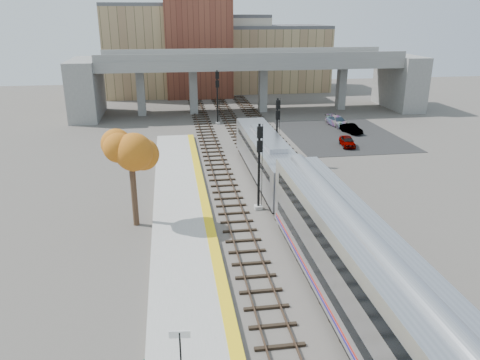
{
  "coord_description": "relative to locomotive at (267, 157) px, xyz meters",
  "views": [
    {
      "loc": [
        -7.83,
        -28.17,
        15.06
      ],
      "look_at": [
        -2.57,
        6.31,
        2.5
      ],
      "focal_mm": 35.0,
      "sensor_mm": 36.0,
      "label": 1
    }
  ],
  "objects": [
    {
      "name": "signal_mast_mid",
      "position": [
        2.0,
        4.64,
        1.12
      ],
      "size": [
        0.6,
        0.64,
        6.9
      ],
      "color": "#9E9E99",
      "rests_on": "ground"
    },
    {
      "name": "coach",
      "position": [
        -0.0,
        -22.61,
        0.52
      ],
      "size": [
        3.03,
        25.0,
        5.0
      ],
      "color": "#A8AAB2",
      "rests_on": "ground"
    },
    {
      "name": "car_c",
      "position": [
        14.29,
        20.15,
        -1.57
      ],
      "size": [
        2.64,
        4.88,
        1.34
      ],
      "primitive_type": "imported",
      "rotation": [
        0.0,
        0.0,
        0.17
      ],
      "color": "#99999E",
      "rests_on": "parking_lot"
    },
    {
      "name": "signal_mast_near",
      "position": [
        -2.1,
        -6.93,
        1.22
      ],
      "size": [
        0.6,
        0.64,
        7.05
      ],
      "color": "#9E9E99",
      "rests_on": "ground"
    },
    {
      "name": "yellow_strip",
      "position": [
        -6.35,
        -12.94,
        -1.92
      ],
      "size": [
        0.7,
        60.0,
        0.01
      ],
      "primitive_type": "cube",
      "color": "yellow",
      "rests_on": "platform"
    },
    {
      "name": "parking_lot",
      "position": [
        13.0,
        15.06,
        -2.26
      ],
      "size": [
        14.0,
        18.0,
        0.04
      ],
      "primitive_type": "cube",
      "color": "black",
      "rests_on": "ground"
    },
    {
      "name": "car_a",
      "position": [
        11.8,
        9.88,
        -1.62
      ],
      "size": [
        1.93,
        3.77,
        1.23
      ],
      "primitive_type": "imported",
      "rotation": [
        0.0,
        0.0,
        -0.14
      ],
      "color": "#99999E",
      "rests_on": "parking_lot"
    },
    {
      "name": "buildings_far",
      "position": [
        0.26,
        53.63,
        5.6
      ],
      "size": [
        43.0,
        21.0,
        20.6
      ],
      "color": "tan",
      "rests_on": "ground"
    },
    {
      "name": "car_b",
      "position": [
        14.65,
        15.92,
        -1.64
      ],
      "size": [
        2.13,
        3.82,
        1.19
      ],
      "primitive_type": "imported",
      "rotation": [
        0.0,
        0.0,
        0.25
      ],
      "color": "#99999E",
      "rests_on": "parking_lot"
    },
    {
      "name": "ground",
      "position": [
        -1.0,
        -12.94,
        -2.28
      ],
      "size": [
        160.0,
        160.0,
        0.0
      ],
      "primitive_type": "plane",
      "color": "#47423D",
      "rests_on": "ground"
    },
    {
      "name": "signal_mast_far",
      "position": [
        -2.1,
        23.97,
        1.55
      ],
      "size": [
        0.6,
        0.64,
        7.53
      ],
      "color": "#9E9E99",
      "rests_on": "ground"
    },
    {
      "name": "tree",
      "position": [
        -11.71,
        -8.37,
        3.39
      ],
      "size": [
        3.6,
        3.6,
        7.64
      ],
      "color": "#382619",
      "rests_on": "ground"
    },
    {
      "name": "locomotive",
      "position": [
        0.0,
        0.0,
        0.0
      ],
      "size": [
        3.02,
        19.05,
        4.1
      ],
      "color": "#A8AAB2",
      "rests_on": "ground"
    },
    {
      "name": "tracks",
      "position": [
        -0.07,
        -0.44,
        -2.2
      ],
      "size": [
        10.7,
        95.0,
        0.25
      ],
      "color": "black",
      "rests_on": "ground"
    },
    {
      "name": "station_sign",
      "position": [
        -8.89,
        -24.85,
        -0.3
      ],
      "size": [
        0.9,
        0.16,
        2.27
      ],
      "rotation": [
        0.0,
        0.0,
        -0.12
      ],
      "color": "black",
      "rests_on": "platform"
    },
    {
      "name": "platform",
      "position": [
        -8.25,
        -12.94,
        -2.1
      ],
      "size": [
        4.5,
        60.0,
        0.35
      ],
      "primitive_type": "cube",
      "color": "#9E9E99",
      "rests_on": "ground"
    },
    {
      "name": "overpass",
      "position": [
        3.92,
        32.06,
        3.53
      ],
      "size": [
        54.0,
        12.0,
        9.5
      ],
      "color": "slate",
      "rests_on": "ground"
    }
  ]
}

